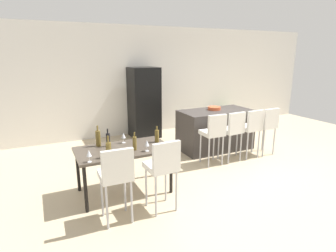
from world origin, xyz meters
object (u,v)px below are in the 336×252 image
at_px(wine_bottle_right, 157,136).
at_px(fruit_bowl, 214,108).
at_px(dining_table, 123,152).
at_px(wine_bottle_end, 98,138).
at_px(bar_chair_right, 251,126).
at_px(wine_bottle_near, 108,139).
at_px(bar_chair_left, 214,131).
at_px(wine_glass_left, 123,136).
at_px(dining_chair_near, 116,173).
at_px(potted_plant, 226,114).
at_px(refrigerator, 144,103).
at_px(bar_chair_far, 267,124).
at_px(wine_bottle_corner, 109,149).
at_px(bar_chair_middle, 233,129).
at_px(kitchen_island, 215,130).
at_px(wine_bottle_far, 135,143).
at_px(wine_glass_middle, 147,143).
at_px(dining_chair_far, 163,165).
at_px(wine_glass_inner, 89,153).

height_order(wine_bottle_right, fruit_bowl, wine_bottle_right).
relative_size(dining_table, wine_bottle_end, 4.29).
relative_size(bar_chair_right, wine_bottle_right, 3.85).
height_order(wine_bottle_near, fruit_bowl, wine_bottle_near).
height_order(bar_chair_left, wine_glass_left, bar_chair_left).
xyz_separation_m(dining_chair_near, potted_plant, (4.45, 3.56, -0.35)).
bearing_deg(refrigerator, dining_table, -116.91).
relative_size(bar_chair_far, wine_bottle_corner, 3.29).
relative_size(bar_chair_far, wine_bottle_end, 3.12).
bearing_deg(wine_bottle_near, dining_table, -48.89).
xyz_separation_m(wine_bottle_corner, refrigerator, (1.72, 3.09, 0.06)).
bearing_deg(potted_plant, bar_chair_left, -131.66).
distance_m(bar_chair_far, wine_glass_left, 3.24).
bearing_deg(wine_glass_left, bar_chair_middle, 1.40).
bearing_deg(wine_bottle_end, fruit_bowl, 17.74).
bearing_deg(refrigerator, fruit_bowl, -54.99).
height_order(bar_chair_middle, bar_chair_far, same).
bearing_deg(kitchen_island, refrigerator, 123.84).
bearing_deg(wine_bottle_far, wine_glass_middle, -40.81).
relative_size(dining_chair_far, wine_glass_inner, 6.03).
distance_m(wine_glass_inner, fruit_bowl, 3.48).
distance_m(bar_chair_middle, wine_glass_left, 2.31).
height_order(bar_chair_left, bar_chair_right, same).
distance_m(bar_chair_left, dining_table, 1.96).
bearing_deg(wine_bottle_corner, wine_bottle_far, 17.54).
bearing_deg(wine_glass_middle, bar_chair_right, 13.11).
bearing_deg(bar_chair_far, wine_bottle_corner, -170.44).
bearing_deg(wine_glass_middle, kitchen_island, 31.98).
bearing_deg(potted_plant, wine_glass_middle, -141.35).
bearing_deg(bar_chair_far, potted_plant, 71.89).
xyz_separation_m(dining_table, dining_chair_near, (-0.33, -0.77, 0.03)).
xyz_separation_m(bar_chair_right, wine_glass_middle, (-2.58, -0.60, 0.17)).
xyz_separation_m(wine_bottle_corner, potted_plant, (4.42, 3.08, -0.51)).
relative_size(refrigerator, fruit_bowl, 6.23).
height_order(wine_bottle_end, potted_plant, wine_bottle_end).
height_order(dining_chair_near, wine_bottle_far, dining_chair_near).
bearing_deg(dining_table, kitchen_island, 23.93).
height_order(kitchen_island, bar_chair_left, bar_chair_left).
relative_size(bar_chair_middle, dining_table, 0.73).
bearing_deg(wine_bottle_far, wine_bottle_near, 132.06).
relative_size(kitchen_island, wine_bottle_corner, 5.19).
relative_size(bar_chair_left, wine_glass_left, 6.03).
xyz_separation_m(kitchen_island, dining_chair_near, (-2.87, -1.90, 0.24)).
bearing_deg(bar_chair_left, wine_glass_left, -178.25).
distance_m(bar_chair_middle, refrigerator, 2.67).
bearing_deg(bar_chair_left, dining_chair_near, -154.11).
relative_size(dining_chair_near, wine_bottle_far, 3.73).
relative_size(dining_chair_near, wine_bottle_corner, 3.29).
relative_size(bar_chair_left, dining_chair_far, 1.00).
relative_size(bar_chair_far, dining_chair_far, 1.00).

